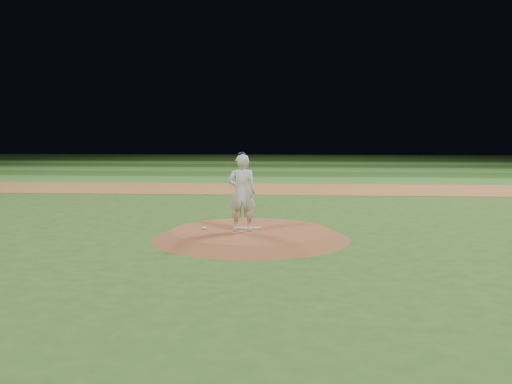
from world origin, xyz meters
TOP-DOWN VIEW (x-y plane):
  - ground at (0.00, 0.00)m, footprint 120.00×120.00m
  - infield_dirt_band at (0.00, 14.00)m, footprint 70.00×6.00m
  - outfield_stripe_0 at (0.00, 19.50)m, footprint 70.00×5.00m
  - outfield_stripe_1 at (0.00, 24.50)m, footprint 70.00×5.00m
  - outfield_stripe_2 at (0.00, 29.50)m, footprint 70.00×5.00m
  - outfield_stripe_3 at (0.00, 34.50)m, footprint 70.00×5.00m
  - outfield_stripe_4 at (0.00, 39.50)m, footprint 70.00×5.00m
  - outfield_stripe_5 at (0.00, 44.50)m, footprint 70.00×5.00m
  - pitchers_mound at (0.00, 0.00)m, footprint 5.50×5.50m
  - pitching_rubber at (-0.07, 0.18)m, footprint 0.70×0.24m
  - rosin_bag at (-1.32, -0.00)m, footprint 0.12×0.12m
  - pitcher_on_mound at (-0.22, -0.24)m, footprint 0.80×0.55m

SIDE VIEW (x-z plane):
  - ground at x=0.00m, z-range 0.00..0.00m
  - outfield_stripe_0 at x=0.00m, z-range 0.00..0.02m
  - outfield_stripe_1 at x=0.00m, z-range 0.00..0.02m
  - outfield_stripe_2 at x=0.00m, z-range 0.00..0.02m
  - outfield_stripe_3 at x=0.00m, z-range 0.00..0.02m
  - outfield_stripe_4 at x=0.00m, z-range 0.00..0.02m
  - outfield_stripe_5 at x=0.00m, z-range 0.00..0.02m
  - infield_dirt_band at x=0.00m, z-range 0.00..0.02m
  - pitchers_mound at x=0.00m, z-range 0.00..0.25m
  - pitching_rubber at x=-0.07m, z-range 0.25..0.28m
  - rosin_bag at x=-1.32m, z-range 0.25..0.32m
  - pitcher_on_mound at x=-0.22m, z-range 0.23..2.41m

